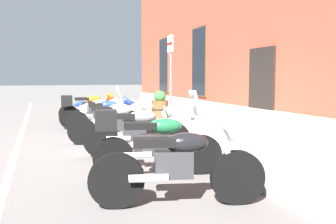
# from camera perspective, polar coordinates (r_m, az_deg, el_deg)

# --- Properties ---
(ground_plane) EXTENTS (140.00, 140.00, 0.00)m
(ground_plane) POSITION_cam_1_polar(r_m,az_deg,el_deg) (8.86, -1.23, -4.51)
(ground_plane) COLOR #565451
(sidewalk) EXTENTS (30.05, 2.83, 0.14)m
(sidewalk) POSITION_cam_1_polar(r_m,az_deg,el_deg) (9.38, 7.03, -3.56)
(sidewalk) COLOR gray
(sidewalk) RESTS_ON ground_plane
(lane_stripe) EXTENTS (30.05, 0.12, 0.01)m
(lane_stripe) POSITION_cam_1_polar(r_m,az_deg,el_deg) (8.45, -22.42, -5.37)
(lane_stripe) COLOR silver
(lane_stripe) RESTS_ON ground_plane
(motorcycle_orange_sport) EXTENTS (0.62, 2.13, 1.04)m
(motorcycle_orange_sport) POSITION_cam_1_polar(r_m,az_deg,el_deg) (12.89, -11.56, 1.00)
(motorcycle_orange_sport) COLOR black
(motorcycle_orange_sport) RESTS_ON ground_plane
(motorcycle_silver_touring) EXTENTS (0.62, 2.20, 1.29)m
(motorcycle_silver_touring) POSITION_cam_1_polar(r_m,az_deg,el_deg) (11.26, -11.57, 0.23)
(motorcycle_silver_touring) COLOR black
(motorcycle_silver_touring) RESTS_ON ground_plane
(motorcycle_blue_sport) EXTENTS (0.66, 2.06, 1.03)m
(motorcycle_blue_sport) POSITION_cam_1_polar(r_m,az_deg,el_deg) (10.05, -9.37, -0.19)
(motorcycle_blue_sport) COLOR black
(motorcycle_blue_sport) RESTS_ON ground_plane
(motorcycle_white_sport) EXTENTS (0.86, 2.10, 1.06)m
(motorcycle_white_sport) POSITION_cam_1_polar(r_m,az_deg,el_deg) (8.40, -7.59, -1.15)
(motorcycle_white_sport) COLOR black
(motorcycle_white_sport) RESTS_ON ground_plane
(motorcycle_grey_naked) EXTENTS (0.81, 2.00, 0.97)m
(motorcycle_grey_naked) POSITION_cam_1_polar(r_m,az_deg,el_deg) (7.05, -4.62, -3.10)
(motorcycle_grey_naked) COLOR black
(motorcycle_grey_naked) RESTS_ON ground_plane
(motorcycle_green_touring) EXTENTS (0.74, 2.00, 1.33)m
(motorcycle_green_touring) POSITION_cam_1_polar(r_m,az_deg,el_deg) (5.66, -2.61, -4.47)
(motorcycle_green_touring) COLOR black
(motorcycle_green_touring) RESTS_ON ground_plane
(motorcycle_black_naked) EXTENTS (0.74, 2.06, 0.95)m
(motorcycle_black_naked) POSITION_cam_1_polar(r_m,az_deg,el_deg) (4.36, 1.79, -8.42)
(motorcycle_black_naked) COLOR black
(motorcycle_black_naked) RESTS_ON ground_plane
(parking_sign) EXTENTS (0.36, 0.07, 2.52)m
(parking_sign) POSITION_cam_1_polar(r_m,az_deg,el_deg) (9.88, 0.41, 6.80)
(parking_sign) COLOR #4C4C51
(parking_sign) RESTS_ON sidewalk
(barrel_planter) EXTENTS (0.60, 0.60, 0.94)m
(barrel_planter) POSITION_cam_1_polar(r_m,az_deg,el_deg) (12.60, -1.25, 0.91)
(barrel_planter) COLOR brown
(barrel_planter) RESTS_ON sidewalk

